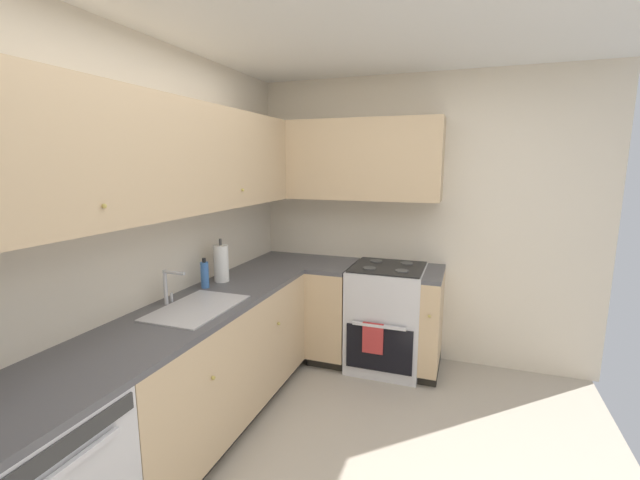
# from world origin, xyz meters

# --- Properties ---
(wall_back) EXTENTS (4.03, 0.05, 2.53)m
(wall_back) POSITION_xyz_m (0.00, 1.49, 1.27)
(wall_back) COLOR beige
(wall_back) RESTS_ON ground_plane
(wall_right) EXTENTS (0.05, 3.03, 2.53)m
(wall_right) POSITION_xyz_m (1.99, 0.00, 1.27)
(wall_right) COLOR beige
(wall_right) RESTS_ON ground_plane
(lower_cabinets_back) EXTENTS (1.91, 0.62, 0.86)m
(lower_cabinets_back) POSITION_xyz_m (0.41, 1.17, 0.43)
(lower_cabinets_back) COLOR tan
(lower_cabinets_back) RESTS_ON ground_plane
(countertop_back) EXTENTS (3.12, 0.60, 0.03)m
(countertop_back) POSITION_xyz_m (0.41, 1.16, 0.88)
(countertop_back) COLOR #4C4C51
(countertop_back) RESTS_ON lower_cabinets_back
(lower_cabinets_right) EXTENTS (0.62, 1.12, 0.86)m
(lower_cabinets_right) POSITION_xyz_m (1.67, 0.43, 0.43)
(lower_cabinets_right) COLOR tan
(lower_cabinets_right) RESTS_ON ground_plane
(countertop_right) EXTENTS (0.60, 1.12, 0.03)m
(countertop_right) POSITION_xyz_m (1.66, 0.43, 0.88)
(countertop_right) COLOR #4C4C51
(countertop_right) RESTS_ON lower_cabinets_right
(oven_range) EXTENTS (0.68, 0.62, 1.05)m
(oven_range) POSITION_xyz_m (1.68, 0.21, 0.46)
(oven_range) COLOR silver
(oven_range) RESTS_ON ground_plane
(upper_cabinets_back) EXTENTS (2.80, 0.34, 0.69)m
(upper_cabinets_back) POSITION_xyz_m (0.25, 1.30, 1.81)
(upper_cabinets_back) COLOR tan
(upper_cabinets_right) EXTENTS (0.32, 1.66, 0.69)m
(upper_cabinets_right) POSITION_xyz_m (1.80, 0.64, 1.81)
(upper_cabinets_right) COLOR tan
(sink) EXTENTS (0.62, 0.40, 0.10)m
(sink) POSITION_xyz_m (0.26, 1.13, 0.86)
(sink) COLOR #B7B7BC
(sink) RESTS_ON countertop_back
(faucet) EXTENTS (0.07, 0.16, 0.22)m
(faucet) POSITION_xyz_m (0.26, 1.34, 1.03)
(faucet) COLOR silver
(faucet) RESTS_ON countertop_back
(soap_bottle) EXTENTS (0.06, 0.06, 0.22)m
(soap_bottle) POSITION_xyz_m (0.65, 1.34, 0.99)
(soap_bottle) COLOR #3F72BF
(soap_bottle) RESTS_ON countertop_back
(paper_towel_roll) EXTENTS (0.11, 0.11, 0.34)m
(paper_towel_roll) POSITION_xyz_m (0.83, 1.32, 1.04)
(paper_towel_roll) COLOR white
(paper_towel_roll) RESTS_ON countertop_back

